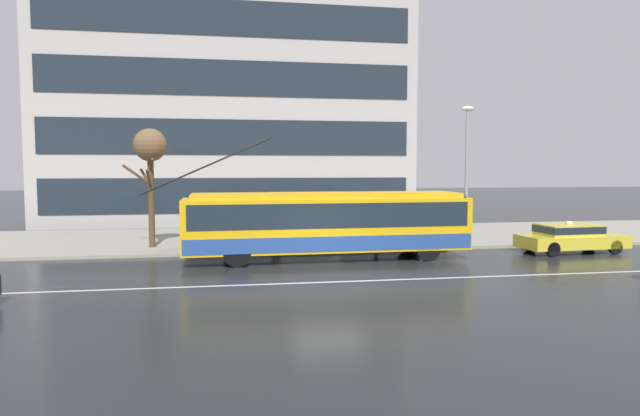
# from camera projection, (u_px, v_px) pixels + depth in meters

# --- Properties ---
(ground_plane) EXTENTS (160.00, 160.00, 0.00)m
(ground_plane) POSITION_uv_depth(u_px,v_px,m) (329.00, 275.00, 18.96)
(ground_plane) COLOR #222627
(sidewalk_slab) EXTENTS (80.00, 10.00, 0.14)m
(sidewalk_slab) POSITION_uv_depth(u_px,v_px,m) (295.00, 238.00, 28.65)
(sidewalk_slab) COLOR gray
(sidewalk_slab) RESTS_ON ground_plane
(lane_centre_line) EXTENTS (72.00, 0.14, 0.01)m
(lane_centre_line) POSITION_uv_depth(u_px,v_px,m) (336.00, 282.00, 17.78)
(lane_centre_line) COLOR silver
(lane_centre_line) RESTS_ON ground_plane
(trolleybus) EXTENTS (13.06, 2.74, 4.93)m
(trolleybus) POSITION_uv_depth(u_px,v_px,m) (328.00, 222.00, 22.14)
(trolleybus) COLOR #EDB112
(trolleybus) RESTS_ON ground_plane
(taxi_ahead_of_bus) EXTENTS (4.76, 2.09, 1.39)m
(taxi_ahead_of_bus) POSITION_uv_depth(u_px,v_px,m) (570.00, 237.00, 23.94)
(taxi_ahead_of_bus) COLOR yellow
(taxi_ahead_of_bus) RESTS_ON ground_plane
(bus_shelter) EXTENTS (3.62, 1.64, 2.44)m
(bus_shelter) POSITION_uv_depth(u_px,v_px,m) (309.00, 205.00, 25.90)
(bus_shelter) COLOR gray
(bus_shelter) RESTS_ON sidewalk_slab
(pedestrian_at_shelter) EXTENTS (1.49, 1.49, 1.96)m
(pedestrian_at_shelter) POSITION_uv_depth(u_px,v_px,m) (378.00, 211.00, 25.34)
(pedestrian_at_shelter) COLOR #30284C
(pedestrian_at_shelter) RESTS_ON sidewalk_slab
(pedestrian_approaching_curb) EXTENTS (1.17, 1.17, 1.91)m
(pedestrian_approaching_curb) POSITION_uv_depth(u_px,v_px,m) (273.00, 212.00, 25.15)
(pedestrian_approaching_curb) COLOR black
(pedestrian_approaching_curb) RESTS_ON sidewalk_slab
(street_lamp) EXTENTS (0.60, 0.32, 6.50)m
(street_lamp) POSITION_uv_depth(u_px,v_px,m) (467.00, 162.00, 25.71)
(street_lamp) COLOR #929498
(street_lamp) RESTS_ON sidewalk_slab
(street_tree_bare) EXTENTS (2.02, 1.61, 5.36)m
(street_tree_bare) POSITION_uv_depth(u_px,v_px,m) (150.00, 150.00, 24.40)
(street_tree_bare) COLOR #523B23
(street_tree_bare) RESTS_ON sidewalk_slab
(office_tower_corner_left) EXTENTS (24.71, 15.33, 18.81)m
(office_tower_corner_left) POSITION_uv_depth(u_px,v_px,m) (230.00, 93.00, 41.17)
(office_tower_corner_left) COLOR #B0ACA9
(office_tower_corner_left) RESTS_ON ground_plane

